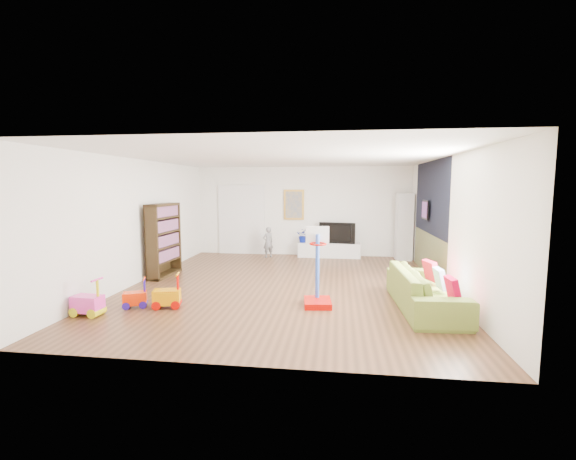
# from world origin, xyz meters

# --- Properties ---
(floor) EXTENTS (6.50, 7.50, 0.00)m
(floor) POSITION_xyz_m (0.00, 0.00, 0.00)
(floor) COLOR brown
(floor) RESTS_ON ground
(ceiling) EXTENTS (6.50, 7.50, 0.00)m
(ceiling) POSITION_xyz_m (0.00, 0.00, 2.70)
(ceiling) COLOR white
(ceiling) RESTS_ON ground
(wall_back) EXTENTS (6.50, 0.00, 2.70)m
(wall_back) POSITION_xyz_m (0.00, 3.75, 1.35)
(wall_back) COLOR white
(wall_back) RESTS_ON ground
(wall_front) EXTENTS (6.50, 0.00, 2.70)m
(wall_front) POSITION_xyz_m (0.00, -3.75, 1.35)
(wall_front) COLOR silver
(wall_front) RESTS_ON ground
(wall_left) EXTENTS (0.00, 7.50, 2.70)m
(wall_left) POSITION_xyz_m (-3.25, 0.00, 1.35)
(wall_left) COLOR silver
(wall_left) RESTS_ON ground
(wall_right) EXTENTS (0.00, 7.50, 2.70)m
(wall_right) POSITION_xyz_m (3.25, 0.00, 1.35)
(wall_right) COLOR silver
(wall_right) RESTS_ON ground
(navy_accent) EXTENTS (0.01, 3.20, 1.70)m
(navy_accent) POSITION_xyz_m (3.23, 1.40, 1.85)
(navy_accent) COLOR black
(navy_accent) RESTS_ON wall_right
(olive_wainscot) EXTENTS (0.01, 3.20, 1.00)m
(olive_wainscot) POSITION_xyz_m (3.23, 1.40, 0.50)
(olive_wainscot) COLOR brown
(olive_wainscot) RESTS_ON wall_right
(doorway) EXTENTS (1.45, 0.06, 2.10)m
(doorway) POSITION_xyz_m (-1.90, 3.71, 1.05)
(doorway) COLOR white
(doorway) RESTS_ON ground
(painting_back) EXTENTS (0.62, 0.06, 0.92)m
(painting_back) POSITION_xyz_m (-0.25, 3.71, 1.55)
(painting_back) COLOR gold
(painting_back) RESTS_ON wall_back
(artwork_right) EXTENTS (0.04, 0.56, 0.46)m
(artwork_right) POSITION_xyz_m (3.17, 1.60, 1.55)
(artwork_right) COLOR #7F3F8C
(artwork_right) RESTS_ON wall_right
(media_console) EXTENTS (1.85, 0.48, 0.43)m
(media_console) POSITION_xyz_m (0.84, 3.46, 0.21)
(media_console) COLOR silver
(media_console) RESTS_ON ground
(tall_cabinet) EXTENTS (0.45, 0.45, 1.92)m
(tall_cabinet) POSITION_xyz_m (2.97, 3.32, 0.96)
(tall_cabinet) COLOR silver
(tall_cabinet) RESTS_ON ground
(bookshelf) EXTENTS (0.36, 1.18, 1.71)m
(bookshelf) POSITION_xyz_m (-2.96, 0.53, 0.86)
(bookshelf) COLOR #31220F
(bookshelf) RESTS_ON ground
(sofa) EXTENTS (1.02, 2.36, 0.68)m
(sofa) POSITION_xyz_m (2.60, -1.24, 0.34)
(sofa) COLOR olive
(sofa) RESTS_ON ground
(basketball_hoop) EXTENTS (0.54, 0.64, 1.41)m
(basketball_hoop) POSITION_xyz_m (0.75, -1.31, 0.70)
(basketball_hoop) COLOR #BA0600
(basketball_hoop) RESTS_ON ground
(ride_on_yellow) EXTENTS (0.51, 0.38, 0.60)m
(ride_on_yellow) POSITION_xyz_m (-1.85, -1.77, 0.30)
(ride_on_yellow) COLOR #EB9300
(ride_on_yellow) RESTS_ON ground
(ride_on_orange) EXTENTS (0.44, 0.36, 0.51)m
(ride_on_orange) POSITION_xyz_m (-2.41, -1.83, 0.26)
(ride_on_orange) COLOR #FF3003
(ride_on_orange) RESTS_ON ground
(ride_on_pink) EXTENTS (0.49, 0.32, 0.62)m
(ride_on_pink) POSITION_xyz_m (-2.96, -2.33, 0.31)
(ride_on_pink) COLOR #FD3BB4
(ride_on_pink) RESTS_ON ground
(child) EXTENTS (0.40, 0.38, 0.91)m
(child) POSITION_xyz_m (-0.96, 3.17, 0.45)
(child) COLOR gray
(child) RESTS_ON ground
(tv) EXTENTS (1.08, 0.34, 0.62)m
(tv) POSITION_xyz_m (1.09, 3.50, 0.74)
(tv) COLOR black
(tv) RESTS_ON media_console
(vase_plant) EXTENTS (0.42, 0.38, 0.42)m
(vase_plant) POSITION_xyz_m (0.06, 3.45, 0.64)
(vase_plant) COLOR navy
(vase_plant) RESTS_ON media_console
(pillow_left) EXTENTS (0.12, 0.38, 0.37)m
(pillow_left) POSITION_xyz_m (2.86, -1.91, 0.54)
(pillow_left) COLOR #AC002A
(pillow_left) RESTS_ON sofa
(pillow_center) EXTENTS (0.12, 0.37, 0.36)m
(pillow_center) POSITION_xyz_m (2.85, -1.23, 0.54)
(pillow_center) COLOR white
(pillow_center) RESTS_ON sofa
(pillow_right) EXTENTS (0.20, 0.39, 0.38)m
(pillow_right) POSITION_xyz_m (2.84, -0.60, 0.54)
(pillow_right) COLOR red
(pillow_right) RESTS_ON sofa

